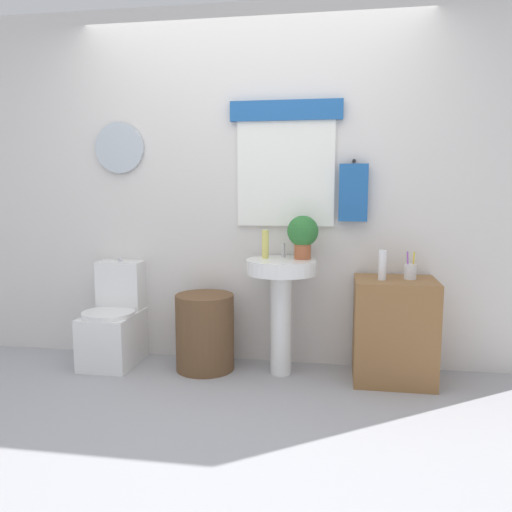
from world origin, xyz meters
TOP-DOWN VIEW (x-y plane):
  - ground_plane at (0.00, 0.00)m, footprint 8.00×8.00m
  - back_wall at (0.00, 1.15)m, footprint 4.40×0.18m
  - toilet at (-1.01, 0.89)m, footprint 0.38×0.51m
  - laundry_hamper at (-0.30, 0.85)m, footprint 0.42×0.42m
  - pedestal_sink at (0.25, 0.85)m, footprint 0.48×0.48m
  - faucet at (0.25, 0.97)m, footprint 0.03×0.03m
  - wooden_cabinet at (1.02, 0.85)m, footprint 0.53×0.44m
  - soap_bottle at (0.13, 0.90)m, footprint 0.05×0.05m
  - potted_plant at (0.39, 0.91)m, footprint 0.22×0.22m
  - lotion_bottle at (0.92, 0.81)m, footprint 0.05×0.05m
  - toothbrush_cup at (1.11, 0.87)m, footprint 0.08×0.08m

SIDE VIEW (x-z plane):
  - ground_plane at x=0.00m, z-range 0.00..0.00m
  - laundry_hamper at x=-0.30m, z-range 0.00..0.55m
  - toilet at x=-1.01m, z-range -0.10..0.67m
  - wooden_cabinet at x=1.02m, z-range 0.00..0.70m
  - pedestal_sink at x=0.25m, z-range 0.19..1.01m
  - toothbrush_cup at x=1.11m, z-range 0.66..0.84m
  - lotion_bottle at x=0.92m, z-range 0.70..0.90m
  - faucet at x=0.25m, z-range 0.81..0.91m
  - soap_bottle at x=0.13m, z-range 0.81..1.01m
  - potted_plant at x=0.39m, z-range 0.84..1.14m
  - back_wall at x=0.00m, z-range 0.00..2.60m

